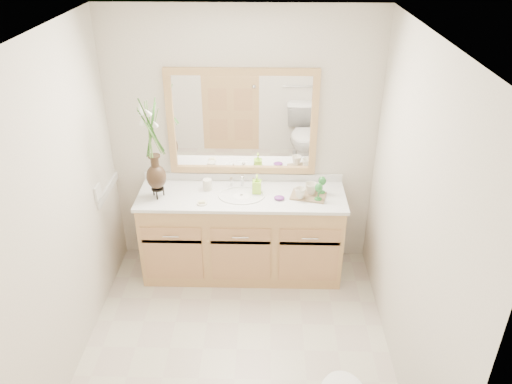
{
  "coord_description": "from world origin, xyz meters",
  "views": [
    {
      "loc": [
        0.22,
        -2.83,
        3.0
      ],
      "look_at": [
        0.14,
        0.65,
        1.06
      ],
      "focal_mm": 35.0,
      "sensor_mm": 36.0,
      "label": 1
    }
  ],
  "objects_px": {
    "flower_vase": "(152,138)",
    "tumbler": "(207,185)",
    "soap_bottle": "(257,185)",
    "tray": "(308,196)"
  },
  "relations": [
    {
      "from": "tumbler",
      "to": "flower_vase",
      "type": "bearing_deg",
      "value": -161.4
    },
    {
      "from": "soap_bottle",
      "to": "tray",
      "type": "bearing_deg",
      "value": -4.63
    },
    {
      "from": "flower_vase",
      "to": "tumbler",
      "type": "relative_size",
      "value": 8.2
    },
    {
      "from": "tumbler",
      "to": "tray",
      "type": "relative_size",
      "value": 0.34
    },
    {
      "from": "flower_vase",
      "to": "tray",
      "type": "relative_size",
      "value": 2.75
    },
    {
      "from": "soap_bottle",
      "to": "tray",
      "type": "xyz_separation_m",
      "value": [
        0.45,
        -0.06,
        -0.07
      ]
    },
    {
      "from": "flower_vase",
      "to": "tray",
      "type": "xyz_separation_m",
      "value": [
        1.32,
        0.03,
        -0.55
      ]
    },
    {
      "from": "flower_vase",
      "to": "tumbler",
      "type": "height_order",
      "value": "flower_vase"
    },
    {
      "from": "tumbler",
      "to": "tray",
      "type": "height_order",
      "value": "tumbler"
    },
    {
      "from": "tumbler",
      "to": "soap_bottle",
      "type": "bearing_deg",
      "value": -5.81
    }
  ]
}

